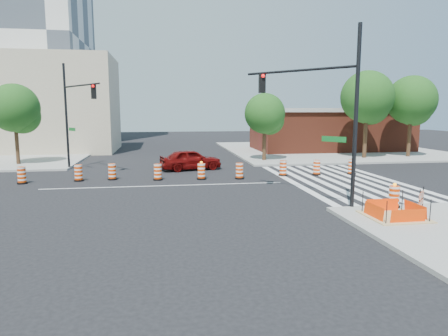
{
  "coord_description": "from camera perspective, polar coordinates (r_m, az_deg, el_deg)",
  "views": [
    {
      "loc": [
        -0.14,
        -23.24,
        4.39
      ],
      "look_at": [
        3.06,
        -2.9,
        1.4
      ],
      "focal_mm": 32.0,
      "sensor_mm": 36.0,
      "label": 1
    }
  ],
  "objects": [
    {
      "name": "ground",
      "position": [
        23.65,
        -8.46,
        -2.53
      ],
      "size": [
        120.0,
        120.0,
        0.0
      ],
      "primitive_type": "plane",
      "color": "black",
      "rests_on": "ground"
    },
    {
      "name": "sidewalk_ne",
      "position": [
        45.26,
        14.74,
        2.52
      ],
      "size": [
        22.0,
        22.0,
        0.15
      ],
      "primitive_type": "cube",
      "color": "gray",
      "rests_on": "ground"
    },
    {
      "name": "crosswalk_east",
      "position": [
        26.12,
        16.32,
        -1.74
      ],
      "size": [
        6.75,
        13.5,
        0.01
      ],
      "color": "silver",
      "rests_on": "ground"
    },
    {
      "name": "lane_centerline",
      "position": [
        23.65,
        -8.46,
        -2.51
      ],
      "size": [
        14.0,
        0.12,
        0.01
      ],
      "primitive_type": "cube",
      "color": "silver",
      "rests_on": "ground"
    },
    {
      "name": "excavation_pit",
      "position": [
        17.43,
        23.15,
        -6.26
      ],
      "size": [
        2.2,
        2.2,
        0.9
      ],
      "color": "tan",
      "rests_on": "ground"
    },
    {
      "name": "brick_storefront",
      "position": [
        45.1,
        14.85,
        5.35
      ],
      "size": [
        16.5,
        8.5,
        4.6
      ],
      "color": "maroon",
      "rests_on": "ground"
    },
    {
      "name": "beige_midrise",
      "position": [
        46.78,
        -23.9,
        8.31
      ],
      "size": [
        14.0,
        10.0,
        10.0
      ],
      "primitive_type": "cube",
      "color": "tan",
      "rests_on": "ground"
    },
    {
      "name": "red_coupe",
      "position": [
        29.64,
        -4.8,
        1.22
      ],
      "size": [
        4.84,
        2.85,
        1.54
      ],
      "primitive_type": "imported",
      "rotation": [
        0.0,
        0.0,
        1.81
      ],
      "color": "#610908",
      "rests_on": "ground"
    },
    {
      "name": "signal_pole_se",
      "position": [
        18.91,
        13.8,
        9.33
      ],
      "size": [
        3.88,
        4.68,
        7.86
      ],
      "rotation": [
        0.0,
        0.0,
        2.26
      ],
      "color": "black",
      "rests_on": "ground"
    },
    {
      "name": "signal_pole_nw",
      "position": [
        30.55,
        -20.6,
        8.29
      ],
      "size": [
        3.28,
        4.9,
        7.63
      ],
      "rotation": [
        0.0,
        0.0,
        -0.99
      ],
      "color": "black",
      "rests_on": "ground"
    },
    {
      "name": "pit_drum",
      "position": [
        19.06,
        23.12,
        -3.87
      ],
      "size": [
        0.56,
        0.56,
        1.1
      ],
      "color": "black",
      "rests_on": "ground"
    },
    {
      "name": "barricade",
      "position": [
        18.73,
        26.36,
        -3.94
      ],
      "size": [
        0.64,
        0.64,
        1.02
      ],
      "rotation": [
        0.0,
        0.0,
        0.79
      ],
      "color": "#DB3A04",
      "rests_on": "ground"
    },
    {
      "name": "tree_north_b",
      "position": [
        35.54,
        -27.66,
        7.24
      ],
      "size": [
        3.8,
        3.8,
        6.46
      ],
      "color": "#382314",
      "rests_on": "ground"
    },
    {
      "name": "tree_north_c",
      "position": [
        34.27,
        5.9,
        7.41
      ],
      "size": [
        3.48,
        3.43,
        5.83
      ],
      "color": "#382314",
      "rests_on": "ground"
    },
    {
      "name": "tree_north_d",
      "position": [
        38.04,
        19.79,
        9.12
      ],
      "size": [
        4.63,
        4.63,
        7.87
      ],
      "color": "#382314",
      "rests_on": "ground"
    },
    {
      "name": "tree_north_e",
      "position": [
        40.65,
        25.24,
        8.41
      ],
      "size": [
        4.42,
        4.42,
        7.52
      ],
      "color": "#382314",
      "rests_on": "ground"
    },
    {
      "name": "median_drum_1",
      "position": [
        26.86,
        -26.92,
        -1.01
      ],
      "size": [
        0.6,
        0.6,
        1.02
      ],
      "color": "black",
      "rests_on": "ground"
    },
    {
      "name": "median_drum_2",
      "position": [
        26.44,
        -20.07,
        -0.75
      ],
      "size": [
        0.6,
        0.6,
        1.02
      ],
      "color": "black",
      "rests_on": "ground"
    },
    {
      "name": "median_drum_3",
      "position": [
        26.31,
        -15.68,
        -0.6
      ],
      "size": [
        0.6,
        0.6,
        1.02
      ],
      "color": "black",
      "rests_on": "ground"
    },
    {
      "name": "median_drum_4",
      "position": [
        25.54,
        -9.44,
        -0.66
      ],
      "size": [
        0.6,
        0.6,
        1.02
      ],
      "color": "black",
      "rests_on": "ground"
    },
    {
      "name": "median_drum_5",
      "position": [
        25.49,
        -3.25,
        -0.55
      ],
      "size": [
        0.6,
        0.6,
        1.18
      ],
      "color": "black",
      "rests_on": "ground"
    },
    {
      "name": "median_drum_6",
      "position": [
        25.69,
        2.23,
        -0.5
      ],
      "size": [
        0.6,
        0.6,
        1.02
      ],
      "color": "black",
      "rests_on": "ground"
    },
    {
      "name": "median_drum_7",
      "position": [
        27.13,
        8.43,
        -0.12
      ],
      "size": [
        0.6,
        0.6,
        1.02
      ],
      "color": "black",
      "rests_on": "ground"
    },
    {
      "name": "median_drum_8",
      "position": [
        27.89,
        13.1,
        -0.02
      ],
      "size": [
        0.6,
        0.6,
        1.02
      ],
      "color": "black",
      "rests_on": "ground"
    },
    {
      "name": "median_drum_9",
      "position": [
        28.81,
        17.78,
        0.06
      ],
      "size": [
        0.6,
        0.6,
        1.02
      ],
      "color": "black",
      "rests_on": "ground"
    }
  ]
}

